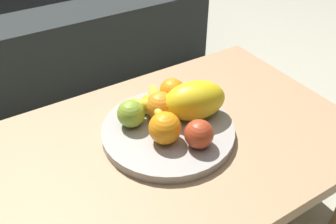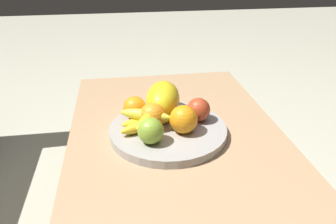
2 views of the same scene
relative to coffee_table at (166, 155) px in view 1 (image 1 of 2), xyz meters
The scene contains 10 objects.
coffee_table is the anchor object (origin of this frame).
couch 1.21m from the coffee_table, 95.14° to the left, with size 1.70×0.70×0.90m.
fruit_bowl 0.07m from the coffee_table, 48.56° to the left, with size 0.35×0.35×0.03m, color #9E9A94.
melon_large_front 0.16m from the coffee_table, 15.66° to the left, with size 0.17×0.10×0.10m, color yellow.
orange_front 0.11m from the coffee_table, 127.14° to the right, with size 0.08×0.08×0.08m, color orange.
orange_left 0.13m from the coffee_table, 69.13° to the left, with size 0.08×0.08×0.08m, color orange.
orange_right 0.18m from the coffee_table, 51.72° to the left, with size 0.07×0.07×0.07m, color orange.
apple_front 0.14m from the coffee_table, 53.94° to the right, with size 0.07×0.07×0.07m, color #AE3D1F.
apple_left 0.14m from the coffee_table, 121.04° to the left, with size 0.07×0.07×0.07m, color #81A531.
banana_bunch 0.13m from the coffee_table, 77.00° to the left, with size 0.14×0.16×0.06m.
Camera 1 is at (-0.36, -0.59, 1.02)m, focal length 38.77 mm.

